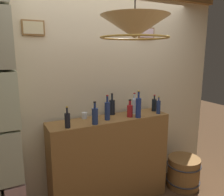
{
  "coord_description": "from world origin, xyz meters",
  "views": [
    {
      "loc": [
        -1.11,
        -1.41,
        1.86
      ],
      "look_at": [
        0.0,
        0.79,
        1.36
      ],
      "focal_mm": 35.69,
      "sensor_mm": 36.0,
      "label": 1
    }
  ],
  "objects": [
    {
      "name": "bar_shelf_unit",
      "position": [
        0.0,
        0.84,
        0.56
      ],
      "size": [
        1.46,
        0.36,
        1.11
      ],
      "primitive_type": "cube",
      "color": "olive",
      "rests_on": "ground"
    },
    {
      "name": "liquor_bottle_rum",
      "position": [
        -0.06,
        0.79,
        1.22
      ],
      "size": [
        0.06,
        0.06,
        0.29
      ],
      "color": "navy",
      "rests_on": "bar_shelf_unit"
    },
    {
      "name": "liquor_bottle_rye",
      "position": [
        0.24,
        0.78,
        1.19
      ],
      "size": [
        0.07,
        0.07,
        0.21
      ],
      "color": "maroon",
      "rests_on": "bar_shelf_unit"
    },
    {
      "name": "liquor_bottle_bourbon",
      "position": [
        0.66,
        0.87,
        1.19
      ],
      "size": [
        0.06,
        0.06,
        0.22
      ],
      "color": "black",
      "rests_on": "bar_shelf_unit"
    },
    {
      "name": "liquor_bottle_vodka",
      "position": [
        0.36,
        0.88,
        1.22
      ],
      "size": [
        0.06,
        0.06,
        0.27
      ],
      "color": "silver",
      "rests_on": "bar_shelf_unit"
    },
    {
      "name": "panelled_rear_partition",
      "position": [
        -0.0,
        1.1,
        1.52
      ],
      "size": [
        3.48,
        0.15,
        2.9
      ],
      "color": "beige",
      "rests_on": "ground"
    },
    {
      "name": "liquor_bottle_amaro",
      "position": [
        0.63,
        0.75,
        1.2
      ],
      "size": [
        0.05,
        0.05,
        0.22
      ],
      "color": "navy",
      "rests_on": "bar_shelf_unit"
    },
    {
      "name": "pendant_lamp",
      "position": [
        -0.08,
        0.21,
        2.06
      ],
      "size": [
        0.58,
        0.58,
        0.57
      ],
      "color": "beige"
    },
    {
      "name": "liquor_bottle_brandy",
      "position": [
        0.31,
        0.71,
        1.24
      ],
      "size": [
        0.06,
        0.06,
        0.32
      ],
      "color": "navy",
      "rests_on": "bar_shelf_unit"
    },
    {
      "name": "liquor_bottle_mezcal",
      "position": [
        -0.54,
        0.73,
        1.19
      ],
      "size": [
        0.06,
        0.06,
        0.22
      ],
      "color": "black",
      "rests_on": "bar_shelf_unit"
    },
    {
      "name": "glass_tumbler_rocks",
      "position": [
        -0.27,
        0.96,
        1.15
      ],
      "size": [
        0.06,
        0.06,
        0.07
      ],
      "color": "silver",
      "rests_on": "bar_shelf_unit"
    },
    {
      "name": "wooden_barrel",
      "position": [
        1.08,
        0.69,
        0.21
      ],
      "size": [
        0.47,
        0.47,
        0.43
      ],
      "color": "olive",
      "rests_on": "ground"
    },
    {
      "name": "liquor_bottle_sherry",
      "position": [
        0.09,
        0.97,
        1.21
      ],
      "size": [
        0.07,
        0.07,
        0.27
      ],
      "color": "black",
      "rests_on": "bar_shelf_unit"
    },
    {
      "name": "liquor_bottle_scotch",
      "position": [
        -0.24,
        0.71,
        1.2
      ],
      "size": [
        0.07,
        0.07,
        0.25
      ],
      "color": "navy",
      "rests_on": "bar_shelf_unit"
    }
  ]
}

